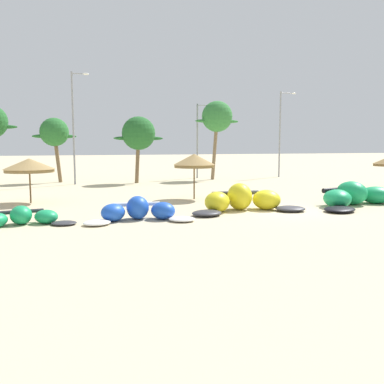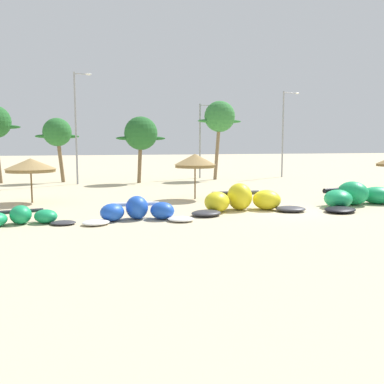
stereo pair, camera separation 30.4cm
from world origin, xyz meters
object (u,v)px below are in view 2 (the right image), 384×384
Objects in this scene: kite_left at (138,211)px; beach_umbrella_middle at (195,161)px; kite_left_of_center at (242,201)px; palm_center_left at (220,117)px; lamppost_west at (77,123)px; kite_far_left at (21,218)px; kite_center at (358,197)px; beach_umbrella_near_van at (31,165)px; lamppost_east_center at (284,130)px; lamppost_west_center at (201,137)px; palm_left at (57,133)px; palm_left_of_gap at (141,134)px.

kite_left is 8.71m from beach_umbrella_middle.
beach_umbrella_middle is at bearing 52.70° from kite_left.
palm_center_left is (6.39, 20.19, 5.98)m from kite_left_of_center.
kite_left is 0.54× the size of lamppost_west.
kite_center reaches higher than kite_far_left.
lamppost_west is at bearing 74.70° from beach_umbrella_near_van.
kite_left_of_center is at bearing -124.69° from lamppost_east_center.
lamppost_west is 1.26× the size of lamppost_west_center.
lamppost_east_center reaches higher than kite_center.
palm_left is 0.77× the size of lamppost_west_center.
kite_left is at bearing -133.01° from lamppost_east_center.
lamppost_west_center reaches higher than kite_left.
beach_umbrella_near_van reaches higher than kite_left_of_center.
palm_center_left reaches higher than palm_left.
palm_left is (-17.56, 22.02, 4.28)m from kite_center.
lamppost_west is at bearing 113.32° from kite_left_of_center.
kite_center is at bearing -62.55° from palm_left_of_gap.
palm_left_of_gap is (7.70, -3.04, -0.10)m from palm_left.
palm_left_of_gap is at bearing -170.15° from palm_center_left.
lamppost_east_center reaches higher than beach_umbrella_middle.
lamppost_east_center is at bearing 71.79° from kite_center.
palm_left_of_gap is (3.80, 19.78, 4.29)m from kite_left.
lamppost_east_center reaches higher than palm_left.
kite_left is at bearing -100.86° from palm_left_of_gap.
palm_left_of_gap is at bearing -21.56° from palm_left.
beach_umbrella_near_van is 1.02× the size of beach_umbrella_middle.
beach_umbrella_near_van is at bearing -95.77° from palm_left.
palm_center_left is 0.86× the size of lamppost_east_center.
kite_left is 30.73m from lamppost_east_center.
lamppost_west reaches higher than kite_left.
lamppost_west is (-5.89, 0.32, 0.95)m from palm_left_of_gap.
kite_far_left is 0.88× the size of kite_left.
palm_left_of_gap is 5.98m from lamppost_west.
kite_left is at bearing -56.05° from beach_umbrella_near_van.
beach_umbrella_near_van is 22.65m from palm_center_left.
kite_far_left is at bearing 175.98° from kite_left.
kite_left is at bearing -176.64° from kite_center.
lamppost_west_center reaches higher than kite_center.
lamppost_east_center reaches higher than kite_far_left.
kite_center is 2.61× the size of beach_umbrella_middle.
lamppost_west_center is (16.63, 15.64, 2.19)m from beach_umbrella_near_van.
palm_center_left is at bearing 59.61° from kite_left.
palm_left_of_gap is 8.38m from lamppost_west_center.
palm_center_left is at bearing 49.52° from kite_far_left.
kite_center is 25.43m from lamppost_west.
kite_far_left is at bearing -93.72° from palm_left.
palm_left_of_gap is 0.66× the size of lamppost_east_center.
palm_left_of_gap is at bearing -3.07° from lamppost_west.
beach_umbrella_middle is 0.49× the size of palm_left.
lamppost_west_center is at bearing 27.57° from palm_left_of_gap.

